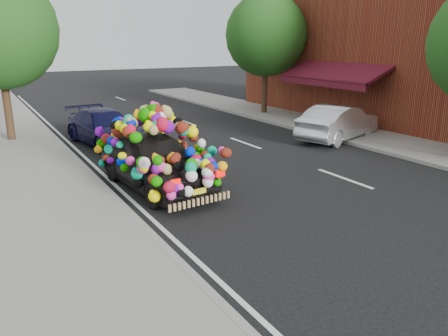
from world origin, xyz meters
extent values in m
plane|color=black|center=(0.00, 0.00, 0.00)|extent=(100.00, 100.00, 0.00)
cube|color=gray|center=(-4.30, 0.00, 0.06)|extent=(4.00, 60.00, 0.12)
cube|color=gray|center=(-2.35, 0.00, 0.07)|extent=(0.15, 60.00, 0.13)
cube|color=gray|center=(8.20, 3.00, 0.06)|extent=(3.00, 40.00, 0.12)
cube|color=#520F1E|center=(8.70, 6.00, 2.35)|extent=(1.62, 5.20, 0.75)
cube|color=#520F1E|center=(7.95, 6.00, 1.95)|extent=(0.06, 5.20, 0.35)
cylinder|color=#332114|center=(-3.80, 9.50, 1.36)|extent=(0.28, 0.28, 2.73)
cylinder|color=#332114|center=(8.00, 10.00, 1.32)|extent=(0.28, 0.28, 2.64)
sphere|color=#234813|center=(8.00, 10.00, 3.90)|extent=(4.00, 4.00, 4.00)
imported|color=black|center=(-1.11, 1.95, 0.71)|extent=(2.01, 4.28, 1.42)
cube|color=red|center=(-1.50, -0.19, 0.78)|extent=(0.22, 0.08, 0.14)
cube|color=red|center=(-0.37, -0.09, 0.78)|extent=(0.22, 0.08, 0.14)
cube|color=yellow|center=(-0.93, -0.15, 0.48)|extent=(0.34, 0.07, 0.12)
imported|color=black|center=(-0.86, 7.44, 0.62)|extent=(2.28, 4.47, 1.24)
imported|color=silver|center=(7.00, 3.73, 0.66)|extent=(4.25, 2.52, 1.32)
camera|label=1|loc=(-4.99, -8.17, 3.63)|focal=35.00mm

